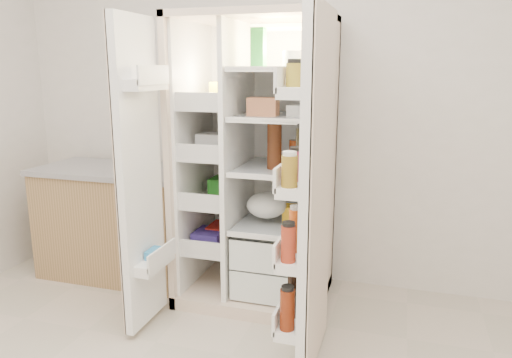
% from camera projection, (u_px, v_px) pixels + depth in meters
% --- Properties ---
extents(wall_back, '(4.00, 0.02, 2.70)m').
position_uv_depth(wall_back, '(285.00, 88.00, 3.29)').
color(wall_back, white).
rests_on(wall_back, floor).
extents(refrigerator, '(0.92, 0.70, 1.80)m').
position_uv_depth(refrigerator, '(260.00, 186.00, 3.13)').
color(refrigerator, beige).
rests_on(refrigerator, floor).
extents(freezer_door, '(0.15, 0.40, 1.72)m').
position_uv_depth(freezer_door, '(140.00, 178.00, 2.68)').
color(freezer_door, white).
rests_on(freezer_door, floor).
extents(fridge_door, '(0.17, 0.58, 1.72)m').
position_uv_depth(fridge_door, '(312.00, 199.00, 2.32)').
color(fridge_door, white).
rests_on(fridge_door, floor).
extents(kitchen_counter, '(1.10, 0.58, 0.80)m').
position_uv_depth(kitchen_counter, '(117.00, 221.00, 3.52)').
color(kitchen_counter, '#A78153').
rests_on(kitchen_counter, floor).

